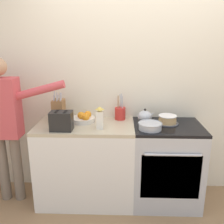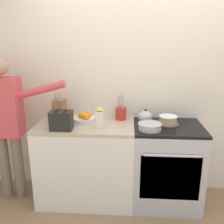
{
  "view_description": "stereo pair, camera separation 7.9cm",
  "coord_description": "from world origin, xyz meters",
  "px_view_note": "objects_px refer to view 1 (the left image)",
  "views": [
    {
      "loc": [
        -0.25,
        -2.21,
        1.78
      ],
      "look_at": [
        -0.33,
        0.26,
        1.05
      ],
      "focal_mm": 40.0,
      "sensor_mm": 36.0,
      "label": 1
    },
    {
      "loc": [
        -0.17,
        -2.2,
        1.78
      ],
      "look_at": [
        -0.33,
        0.26,
        1.05
      ],
      "focal_mm": 40.0,
      "sensor_mm": 36.0,
      "label": 2
    }
  ],
  "objects_px": {
    "utensil_crock": "(120,113)",
    "person_baker": "(5,120)",
    "fruit_bowl": "(84,118)",
    "layer_cake": "(167,120)",
    "toaster": "(61,121)",
    "stove_range": "(166,164)",
    "mixing_bowl": "(150,126)",
    "knife_block": "(59,110)",
    "milk_carton": "(100,118)",
    "tea_kettle": "(145,117)"
  },
  "relations": [
    {
      "from": "utensil_crock",
      "to": "fruit_bowl",
      "type": "xyz_separation_m",
      "value": [
        -0.4,
        -0.11,
        -0.03
      ]
    },
    {
      "from": "mixing_bowl",
      "to": "knife_block",
      "type": "bearing_deg",
      "value": 165.86
    },
    {
      "from": "stove_range",
      "to": "tea_kettle",
      "type": "xyz_separation_m",
      "value": [
        -0.24,
        0.1,
        0.52
      ]
    },
    {
      "from": "toaster",
      "to": "milk_carton",
      "type": "height_order",
      "value": "milk_carton"
    },
    {
      "from": "toaster",
      "to": "stove_range",
      "type": "bearing_deg",
      "value": 8.94
    },
    {
      "from": "layer_cake",
      "to": "milk_carton",
      "type": "bearing_deg",
      "value": -166.19
    },
    {
      "from": "knife_block",
      "to": "person_baker",
      "type": "height_order",
      "value": "person_baker"
    },
    {
      "from": "tea_kettle",
      "to": "mixing_bowl",
      "type": "bearing_deg",
      "value": -82.21
    },
    {
      "from": "mixing_bowl",
      "to": "knife_block",
      "type": "xyz_separation_m",
      "value": [
        -0.98,
        0.25,
        0.09
      ]
    },
    {
      "from": "layer_cake",
      "to": "fruit_bowl",
      "type": "bearing_deg",
      "value": 178.19
    },
    {
      "from": "layer_cake",
      "to": "knife_block",
      "type": "distance_m",
      "value": 1.19
    },
    {
      "from": "utensil_crock",
      "to": "milk_carton",
      "type": "height_order",
      "value": "utensil_crock"
    },
    {
      "from": "stove_range",
      "to": "fruit_bowl",
      "type": "xyz_separation_m",
      "value": [
        -0.91,
        0.09,
        0.49
      ]
    },
    {
      "from": "milk_carton",
      "to": "fruit_bowl",
      "type": "bearing_deg",
      "value": 133.81
    },
    {
      "from": "utensil_crock",
      "to": "milk_carton",
      "type": "distance_m",
      "value": 0.38
    },
    {
      "from": "layer_cake",
      "to": "toaster",
      "type": "xyz_separation_m",
      "value": [
        -1.09,
        -0.23,
        0.05
      ]
    },
    {
      "from": "utensil_crock",
      "to": "person_baker",
      "type": "xyz_separation_m",
      "value": [
        -1.22,
        -0.23,
        -0.02
      ]
    },
    {
      "from": "mixing_bowl",
      "to": "fruit_bowl",
      "type": "height_order",
      "value": "fruit_bowl"
    },
    {
      "from": "fruit_bowl",
      "to": "person_baker",
      "type": "xyz_separation_m",
      "value": [
        -0.82,
        -0.12,
        0.01
      ]
    },
    {
      "from": "stove_range",
      "to": "knife_block",
      "type": "relative_size",
      "value": 2.7
    },
    {
      "from": "toaster",
      "to": "knife_block",
      "type": "bearing_deg",
      "value": 107.93
    },
    {
      "from": "knife_block",
      "to": "milk_carton",
      "type": "height_order",
      "value": "knife_block"
    },
    {
      "from": "toaster",
      "to": "tea_kettle",
      "type": "bearing_deg",
      "value": 17.93
    },
    {
      "from": "tea_kettle",
      "to": "milk_carton",
      "type": "height_order",
      "value": "milk_carton"
    },
    {
      "from": "stove_range",
      "to": "person_baker",
      "type": "xyz_separation_m",
      "value": [
        -1.73,
        -0.03,
        0.51
      ]
    },
    {
      "from": "tea_kettle",
      "to": "toaster",
      "type": "bearing_deg",
      "value": -162.07
    },
    {
      "from": "milk_carton",
      "to": "tea_kettle",
      "type": "bearing_deg",
      "value": 24.87
    },
    {
      "from": "utensil_crock",
      "to": "stove_range",
      "type": "bearing_deg",
      "value": -21.32
    },
    {
      "from": "layer_cake",
      "to": "person_baker",
      "type": "relative_size",
      "value": 0.15
    },
    {
      "from": "mixing_bowl",
      "to": "knife_block",
      "type": "height_order",
      "value": "knife_block"
    },
    {
      "from": "knife_block",
      "to": "mixing_bowl",
      "type": "bearing_deg",
      "value": -14.14
    },
    {
      "from": "layer_cake",
      "to": "knife_block",
      "type": "relative_size",
      "value": 0.7
    },
    {
      "from": "mixing_bowl",
      "to": "utensil_crock",
      "type": "relative_size",
      "value": 0.8
    },
    {
      "from": "mixing_bowl",
      "to": "toaster",
      "type": "bearing_deg",
      "value": -176.88
    },
    {
      "from": "stove_range",
      "to": "knife_block",
      "type": "bearing_deg",
      "value": 174.06
    },
    {
      "from": "tea_kettle",
      "to": "milk_carton",
      "type": "distance_m",
      "value": 0.53
    },
    {
      "from": "knife_block",
      "to": "fruit_bowl",
      "type": "relative_size",
      "value": 1.29
    },
    {
      "from": "stove_range",
      "to": "layer_cake",
      "type": "xyz_separation_m",
      "value": [
        -0.0,
        0.06,
        0.5
      ]
    },
    {
      "from": "stove_range",
      "to": "utensil_crock",
      "type": "xyz_separation_m",
      "value": [
        -0.51,
        0.2,
        0.53
      ]
    },
    {
      "from": "stove_range",
      "to": "milk_carton",
      "type": "distance_m",
      "value": 0.91
    },
    {
      "from": "knife_block",
      "to": "milk_carton",
      "type": "xyz_separation_m",
      "value": [
        0.47,
        -0.24,
        -0.01
      ]
    },
    {
      "from": "mixing_bowl",
      "to": "layer_cake",
      "type": "bearing_deg",
      "value": 41.67
    },
    {
      "from": "tea_kettle",
      "to": "toaster",
      "type": "relative_size",
      "value": 0.8
    },
    {
      "from": "tea_kettle",
      "to": "knife_block",
      "type": "distance_m",
      "value": 0.95
    },
    {
      "from": "tea_kettle",
      "to": "person_baker",
      "type": "xyz_separation_m",
      "value": [
        -1.49,
        -0.13,
        -0.01
      ]
    },
    {
      "from": "toaster",
      "to": "person_baker",
      "type": "height_order",
      "value": "person_baker"
    },
    {
      "from": "fruit_bowl",
      "to": "person_baker",
      "type": "height_order",
      "value": "person_baker"
    },
    {
      "from": "milk_carton",
      "to": "person_baker",
      "type": "height_order",
      "value": "person_baker"
    },
    {
      "from": "mixing_bowl",
      "to": "milk_carton",
      "type": "height_order",
      "value": "milk_carton"
    },
    {
      "from": "person_baker",
      "to": "knife_block",
      "type": "bearing_deg",
      "value": 8.71
    }
  ]
}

